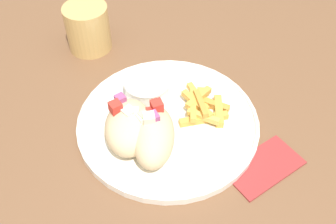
{
  "coord_description": "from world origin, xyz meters",
  "views": [
    {
      "loc": [
        -0.35,
        -0.3,
        1.24
      ],
      "look_at": [
        0.01,
        -0.05,
        0.76
      ],
      "focal_mm": 42.0,
      "sensor_mm": 36.0,
      "label": 1
    }
  ],
  "objects": [
    {
      "name": "napkin",
      "position": [
        0.02,
        -0.22,
        0.73
      ],
      "size": [
        0.14,
        0.1,
        0.0
      ],
      "rotation": [
        0.0,
        0.0,
        -0.33
      ],
      "color": "maroon",
      "rests_on": "table"
    },
    {
      "name": "plate",
      "position": [
        0.01,
        -0.05,
        0.74
      ],
      "size": [
        0.31,
        0.31,
        0.02
      ],
      "color": "white",
      "rests_on": "table"
    },
    {
      "name": "table",
      "position": [
        0.0,
        0.0,
        0.67
      ],
      "size": [
        1.56,
        1.56,
        0.73
      ],
      "color": "brown",
      "rests_on": "ground_plane"
    },
    {
      "name": "sauce_ramekin",
      "position": [
        0.03,
        0.02,
        0.76
      ],
      "size": [
        0.08,
        0.08,
        0.03
      ],
      "color": "white",
      "rests_on": "plate"
    },
    {
      "name": "pita_sandwich_far",
      "position": [
        -0.06,
        -0.02,
        0.77
      ],
      "size": [
        0.13,
        0.13,
        0.07
      ],
      "rotation": [
        0.0,
        0.0,
        0.63
      ],
      "color": "beige",
      "rests_on": "plate"
    },
    {
      "name": "pita_sandwich_near",
      "position": [
        -0.05,
        -0.06,
        0.77
      ],
      "size": [
        0.13,
        0.12,
        0.07
      ],
      "rotation": [
        0.0,
        0.0,
        0.58
      ],
      "color": "beige",
      "rests_on": "plate"
    },
    {
      "name": "fries_pile",
      "position": [
        0.06,
        -0.08,
        0.75
      ],
      "size": [
        0.1,
        0.1,
        0.03
      ],
      "color": "gold",
      "rests_on": "plate"
    },
    {
      "name": "water_glass",
      "position": [
        0.09,
        0.21,
        0.77
      ],
      "size": [
        0.09,
        0.09,
        0.09
      ],
      "color": "tan",
      "rests_on": "table"
    }
  ]
}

